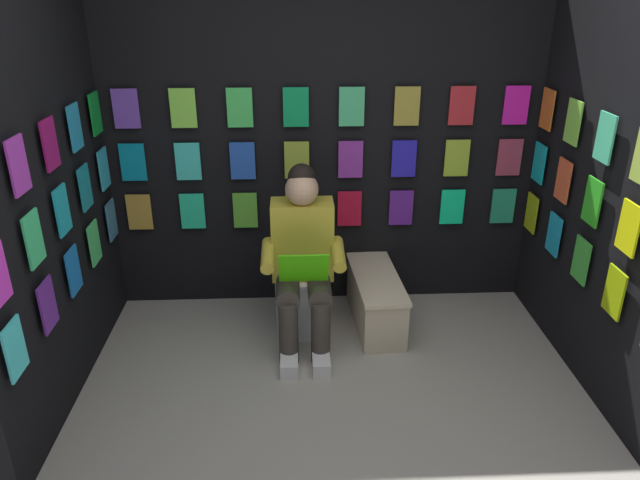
{
  "coord_description": "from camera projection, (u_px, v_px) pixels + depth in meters",
  "views": [
    {
      "loc": [
        0.21,
        2.08,
        2.22
      ],
      "look_at": [
        0.06,
        -1.05,
        0.85
      ],
      "focal_mm": 33.17,
      "sensor_mm": 36.0,
      "label": 1
    }
  ],
  "objects": [
    {
      "name": "display_wall_right",
      "position": [
        44.0,
        199.0,
        3.14
      ],
      "size": [
        0.14,
        1.91,
        2.33
      ],
      "color": "black",
      "rests_on": "ground"
    },
    {
      "name": "display_wall_left",
      "position": [
        609.0,
        190.0,
        3.28
      ],
      "size": [
        0.14,
        1.91,
        2.33
      ],
      "color": "black",
      "rests_on": "ground"
    },
    {
      "name": "toilet",
      "position": [
        303.0,
        280.0,
        4.08
      ],
      "size": [
        0.41,
        0.55,
        0.77
      ],
      "rotation": [
        0.0,
        0.0,
        0.0
      ],
      "color": "white",
      "rests_on": "ground"
    },
    {
      "name": "person_reading",
      "position": [
        303.0,
        259.0,
        3.77
      ],
      "size": [
        0.53,
        0.68,
        1.19
      ],
      "rotation": [
        0.0,
        0.0,
        0.0
      ],
      "color": "gold",
      "rests_on": "ground"
    },
    {
      "name": "display_wall_back",
      "position": [
        323.0,
        147.0,
        4.13
      ],
      "size": [
        3.08,
        0.14,
        2.33
      ],
      "color": "black",
      "rests_on": "ground"
    },
    {
      "name": "comic_longbox_near",
      "position": [
        376.0,
        300.0,
        4.12
      ],
      "size": [
        0.35,
        0.82,
        0.37
      ],
      "rotation": [
        0.0,
        0.0,
        0.06
      ],
      "color": "beige",
      "rests_on": "ground"
    }
  ]
}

